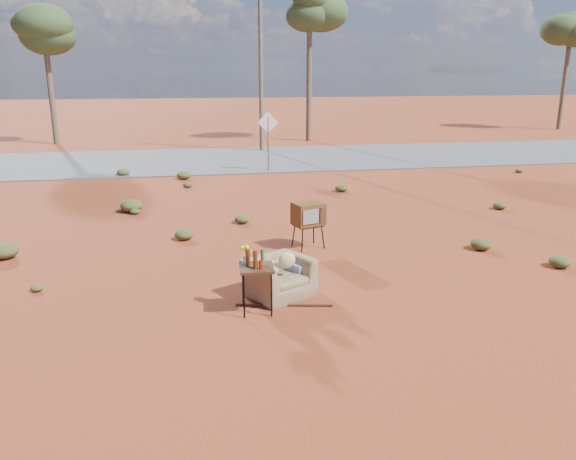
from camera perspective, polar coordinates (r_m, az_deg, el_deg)
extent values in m
plane|color=maroon|center=(9.40, -0.28, -6.83)|extent=(140.00, 140.00, 0.00)
cube|color=#565659|center=(23.86, -6.65, 7.11)|extent=(140.00, 7.00, 0.04)
imported|color=olive|center=(9.29, -0.97, -4.24)|extent=(1.18, 1.05, 0.87)
ellipsoid|color=#CEB67E|center=(9.27, -1.37, -3.82)|extent=(0.31, 0.31, 0.18)
ellipsoid|color=#CEB67E|center=(9.11, -0.10, -3.06)|extent=(0.28, 0.14, 0.28)
cube|color=navy|center=(9.69, 0.84, -4.50)|extent=(0.68, 0.77, 0.51)
cube|color=black|center=(11.82, 2.06, 0.48)|extent=(0.64, 0.56, 0.03)
cylinder|color=black|center=(11.61, 1.46, -1.06)|extent=(0.03, 0.03, 0.49)
cylinder|color=black|center=(11.85, 3.55, -0.73)|extent=(0.03, 0.03, 0.49)
cylinder|color=black|center=(11.93, 0.56, -0.59)|extent=(0.03, 0.03, 0.49)
cylinder|color=black|center=(12.17, 2.61, -0.27)|extent=(0.03, 0.03, 0.49)
cube|color=brown|center=(11.75, 2.07, 1.66)|extent=(0.72, 0.63, 0.47)
cube|color=slate|center=(11.51, 2.33, 1.34)|extent=(0.35, 0.13, 0.29)
cube|color=#472D19|center=(11.65, 3.58, 1.51)|extent=(0.14, 0.06, 0.33)
cube|color=#3A2315|center=(8.61, -3.22, -3.86)|extent=(0.55, 0.55, 0.04)
cylinder|color=black|center=(8.54, -4.49, -6.67)|extent=(0.02, 0.02, 0.73)
cylinder|color=black|center=(8.56, -1.70, -6.56)|extent=(0.02, 0.02, 0.73)
cylinder|color=black|center=(8.92, -4.61, -5.65)|extent=(0.02, 0.02, 0.73)
cylinder|color=black|center=(8.94, -1.94, -5.55)|extent=(0.02, 0.02, 0.73)
cylinder|color=#52230D|center=(8.60, -4.09, -2.80)|extent=(0.07, 0.07, 0.27)
cylinder|color=#52230D|center=(8.47, -3.34, -3.00)|extent=(0.07, 0.07, 0.29)
cylinder|color=#2A6334|center=(8.66, -2.60, -2.70)|extent=(0.06, 0.06, 0.25)
cylinder|color=red|center=(8.48, -2.76, -3.52)|extent=(0.07, 0.07, 0.13)
cylinder|color=silver|center=(8.72, -4.32, -2.98)|extent=(0.08, 0.08, 0.15)
ellipsoid|color=yellow|center=(8.67, -4.34, -1.96)|extent=(0.17, 0.17, 0.12)
cylinder|color=#4D2214|center=(9.05, -0.40, -7.63)|extent=(1.53, 0.34, 0.04)
cylinder|color=brown|center=(20.92, -2.02, 8.68)|extent=(0.06, 0.06, 2.00)
cube|color=silver|center=(20.84, -2.04, 10.87)|extent=(0.78, 0.04, 0.78)
cylinder|color=brown|center=(31.22, -23.02, 13.55)|extent=(0.28, 0.28, 6.00)
ellipsoid|color=#3E572C|center=(31.27, -23.54, 18.10)|extent=(3.20, 3.20, 2.20)
cylinder|color=brown|center=(30.25, 2.16, 15.66)|extent=(0.28, 0.28, 7.00)
ellipsoid|color=#3E572C|center=(30.38, 2.22, 21.33)|extent=(3.20, 3.20, 2.20)
cylinder|color=brown|center=(40.15, 26.31, 13.80)|extent=(0.28, 0.28, 6.50)
ellipsoid|color=#3E572C|center=(40.21, 26.81, 17.69)|extent=(3.20, 3.20, 2.20)
cylinder|color=brown|center=(26.27, -2.79, 16.71)|extent=(0.20, 0.20, 8.00)
ellipsoid|color=#485224|center=(12.60, -26.91, -1.89)|extent=(0.56, 0.56, 0.31)
ellipsoid|color=#485224|center=(12.46, 19.00, -1.35)|extent=(0.44, 0.44, 0.24)
ellipsoid|color=#485224|center=(15.50, -15.60, 2.40)|extent=(0.60, 0.60, 0.33)
ellipsoid|color=#485224|center=(16.27, 20.69, 2.34)|extent=(0.36, 0.36, 0.20)
ellipsoid|color=#485224|center=(17.55, 5.45, 4.27)|extent=(0.40, 0.40, 0.22)
ellipsoid|color=#485224|center=(18.38, -10.15, 4.53)|extent=(0.30, 0.30, 0.17)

